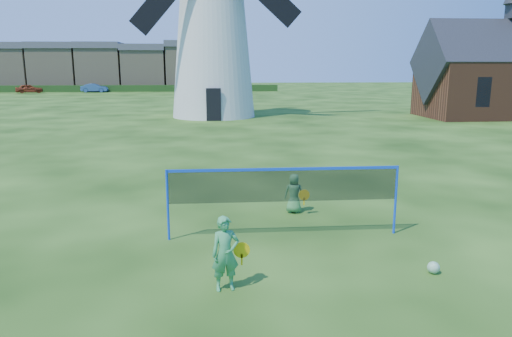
{
  "coord_description": "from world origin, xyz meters",
  "views": [
    {
      "loc": [
        -0.64,
        -9.58,
        3.65
      ],
      "look_at": [
        0.2,
        0.5,
        1.5
      ],
      "focal_mm": 33.39,
      "sensor_mm": 36.0,
      "label": 1
    }
  ],
  "objects_px": {
    "car_left": "(29,89)",
    "player_girl": "(225,254)",
    "chapel": "(508,76)",
    "play_ball": "(433,268)",
    "player_boy": "(294,193)",
    "badminton_net": "(284,186)",
    "car_right": "(94,88)",
    "windmill": "(212,28)"
  },
  "relations": [
    {
      "from": "windmill",
      "to": "chapel",
      "type": "relative_size",
      "value": 1.42
    },
    {
      "from": "player_boy",
      "to": "car_left",
      "type": "height_order",
      "value": "car_left"
    },
    {
      "from": "windmill",
      "to": "car_left",
      "type": "bearing_deg",
      "value": 126.56
    },
    {
      "from": "car_left",
      "to": "car_right",
      "type": "distance_m",
      "value": 9.06
    },
    {
      "from": "windmill",
      "to": "play_ball",
      "type": "xyz_separation_m",
      "value": [
        4.05,
        -28.56,
        -6.38
      ]
    },
    {
      "from": "chapel",
      "to": "car_right",
      "type": "bearing_deg",
      "value": 134.87
    },
    {
      "from": "badminton_net",
      "to": "play_ball",
      "type": "relative_size",
      "value": 22.95
    },
    {
      "from": "chapel",
      "to": "play_ball",
      "type": "relative_size",
      "value": 57.77
    },
    {
      "from": "badminton_net",
      "to": "car_right",
      "type": "xyz_separation_m",
      "value": [
        -19.7,
        64.43,
        -0.5
      ]
    },
    {
      "from": "badminton_net",
      "to": "car_right",
      "type": "bearing_deg",
      "value": 107.0
    },
    {
      "from": "windmill",
      "to": "chapel",
      "type": "distance_m",
      "value": 22.19
    },
    {
      "from": "badminton_net",
      "to": "player_girl",
      "type": "distance_m",
      "value": 2.84
    },
    {
      "from": "play_ball",
      "to": "car_right",
      "type": "distance_m",
      "value": 70.15
    },
    {
      "from": "chapel",
      "to": "car_left",
      "type": "distance_m",
      "value": 62.2
    },
    {
      "from": "player_boy",
      "to": "play_ball",
      "type": "relative_size",
      "value": 4.61
    },
    {
      "from": "windmill",
      "to": "car_right",
      "type": "relative_size",
      "value": 4.65
    },
    {
      "from": "badminton_net",
      "to": "car_right",
      "type": "relative_size",
      "value": 1.3
    },
    {
      "from": "badminton_net",
      "to": "play_ball",
      "type": "bearing_deg",
      "value": -41.24
    },
    {
      "from": "badminton_net",
      "to": "car_left",
      "type": "height_order",
      "value": "badminton_net"
    },
    {
      "from": "badminton_net",
      "to": "car_left",
      "type": "distance_m",
      "value": 69.04
    },
    {
      "from": "car_right",
      "to": "windmill",
      "type": "bearing_deg",
      "value": -155.91
    },
    {
      "from": "chapel",
      "to": "play_ball",
      "type": "bearing_deg",
      "value": -123.85
    },
    {
      "from": "badminton_net",
      "to": "play_ball",
      "type": "xyz_separation_m",
      "value": [
        2.44,
        -2.14,
        -1.03
      ]
    },
    {
      "from": "chapel",
      "to": "car_left",
      "type": "relative_size",
      "value": 3.41
    },
    {
      "from": "player_boy",
      "to": "car_right",
      "type": "xyz_separation_m",
      "value": [
        -20.21,
        62.69,
        0.13
      ]
    },
    {
      "from": "player_girl",
      "to": "car_left",
      "type": "bearing_deg",
      "value": 102.32
    },
    {
      "from": "badminton_net",
      "to": "player_boy",
      "type": "bearing_deg",
      "value": 73.59
    },
    {
      "from": "windmill",
      "to": "chapel",
      "type": "bearing_deg",
      "value": -5.43
    },
    {
      "from": "car_right",
      "to": "chapel",
      "type": "bearing_deg",
      "value": -136.49
    },
    {
      "from": "windmill",
      "to": "chapel",
      "type": "height_order",
      "value": "windmill"
    },
    {
      "from": "windmill",
      "to": "player_girl",
      "type": "height_order",
      "value": "windmill"
    },
    {
      "from": "windmill",
      "to": "player_boy",
      "type": "relative_size",
      "value": 17.83
    },
    {
      "from": "chapel",
      "to": "badminton_net",
      "type": "distance_m",
      "value": 31.69
    },
    {
      "from": "windmill",
      "to": "player_boy",
      "type": "height_order",
      "value": "windmill"
    },
    {
      "from": "chapel",
      "to": "car_left",
      "type": "bearing_deg",
      "value": 141.75
    },
    {
      "from": "player_girl",
      "to": "car_right",
      "type": "height_order",
      "value": "car_right"
    },
    {
      "from": "badminton_net",
      "to": "windmill",
      "type": "bearing_deg",
      "value": 93.5
    },
    {
      "from": "play_ball",
      "to": "car_left",
      "type": "bearing_deg",
      "value": 115.55
    },
    {
      "from": "badminton_net",
      "to": "player_boy",
      "type": "relative_size",
      "value": 4.98
    },
    {
      "from": "car_left",
      "to": "player_girl",
      "type": "bearing_deg",
      "value": -179.86
    },
    {
      "from": "windmill",
      "to": "badminton_net",
      "type": "xyz_separation_m",
      "value": [
        1.62,
        -26.43,
        -5.35
      ]
    },
    {
      "from": "car_left",
      "to": "chapel",
      "type": "bearing_deg",
      "value": -150.8
    }
  ]
}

